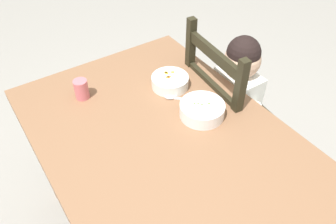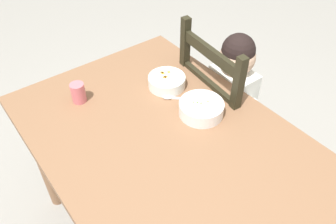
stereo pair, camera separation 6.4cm
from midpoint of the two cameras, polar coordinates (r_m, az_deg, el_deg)
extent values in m
cube|color=brown|center=(1.35, 0.96, -4.83)|extent=(1.29, 0.89, 0.04)
cylinder|color=brown|center=(1.91, -18.47, -6.57)|extent=(0.07, 0.07, 0.73)
cylinder|color=brown|center=(2.11, 0.38, 1.56)|extent=(0.07, 0.07, 0.73)
cube|color=black|center=(1.90, 12.09, -1.61)|extent=(0.46, 0.46, 0.02)
cube|color=black|center=(2.08, 18.55, -7.59)|extent=(0.04, 0.04, 0.44)
cube|color=black|center=(2.25, 12.15, -1.29)|extent=(0.04, 0.04, 0.44)
cube|color=black|center=(1.89, 10.01, -12.11)|extent=(0.04, 0.04, 0.44)
cube|color=black|center=(2.08, 3.87, -4.75)|extent=(0.04, 0.04, 0.44)
cube|color=black|center=(1.51, 12.31, -0.48)|extent=(0.04, 0.04, 0.56)
cube|color=black|center=(1.74, 4.65, 6.99)|extent=(0.04, 0.04, 0.56)
cube|color=black|center=(1.50, 8.94, 9.34)|extent=(0.36, 0.06, 0.05)
cube|color=black|center=(1.60, 8.31, 4.31)|extent=(0.36, 0.06, 0.05)
cube|color=white|center=(1.77, 12.16, 1.99)|extent=(0.22, 0.14, 0.32)
sphere|color=#D7AA8D|center=(1.63, 13.34, 8.35)|extent=(0.17, 0.17, 0.17)
sphere|color=black|center=(1.61, 13.55, 9.48)|extent=(0.16, 0.16, 0.16)
cylinder|color=#3F4C72|center=(2.00, 6.99, -6.91)|extent=(0.07, 0.07, 0.46)
cylinder|color=#3F4C72|center=(1.95, 9.04, -8.90)|extent=(0.07, 0.07, 0.46)
cylinder|color=white|center=(1.74, 7.22, 5.16)|extent=(0.06, 0.24, 0.13)
cylinder|color=white|center=(1.60, 13.10, 0.40)|extent=(0.06, 0.24, 0.13)
cylinder|color=white|center=(1.42, 6.95, 0.32)|extent=(0.18, 0.18, 0.06)
cylinder|color=white|center=(1.43, 6.87, -0.43)|extent=(0.08, 0.08, 0.01)
cylinder|color=#528D2F|center=(1.41, 6.98, 0.58)|extent=(0.15, 0.15, 0.03)
sphere|color=#4D8B2E|center=(1.40, 5.70, 1.31)|extent=(0.01, 0.01, 0.01)
sphere|color=#4B8B28|center=(1.40, 6.93, 1.09)|extent=(0.01, 0.01, 0.01)
sphere|color=#518024|center=(1.41, 8.08, 1.27)|extent=(0.01, 0.01, 0.01)
sphere|color=#528C2F|center=(1.40, 6.31, 1.25)|extent=(0.01, 0.01, 0.01)
cylinder|color=white|center=(1.56, 1.52, 5.04)|extent=(0.17, 0.17, 0.05)
cylinder|color=white|center=(1.57, 1.51, 4.37)|extent=(0.08, 0.08, 0.01)
cylinder|color=orange|center=(1.55, 1.53, 5.26)|extent=(0.14, 0.14, 0.03)
cube|color=orange|center=(1.57, 1.95, 6.45)|extent=(0.02, 0.02, 0.01)
cube|color=gold|center=(1.57, 0.93, 6.31)|extent=(0.02, 0.02, 0.01)
cube|color=orange|center=(1.55, 1.37, 5.72)|extent=(0.02, 0.02, 0.01)
cube|color=orange|center=(1.57, 0.79, 6.45)|extent=(0.02, 0.02, 0.01)
cube|color=orange|center=(1.54, 1.14, 5.62)|extent=(0.02, 0.02, 0.01)
cube|color=silver|center=(1.50, 3.99, 2.08)|extent=(0.08, 0.08, 0.00)
ellipsoid|color=silver|center=(1.51, 1.47, 2.48)|extent=(0.05, 0.05, 0.01)
cylinder|color=#D26872|center=(1.52, -12.97, 3.68)|extent=(0.06, 0.06, 0.09)
camera|label=1|loc=(0.03, 91.35, -1.22)|focal=36.83mm
camera|label=2|loc=(0.03, -88.65, 1.22)|focal=36.83mm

